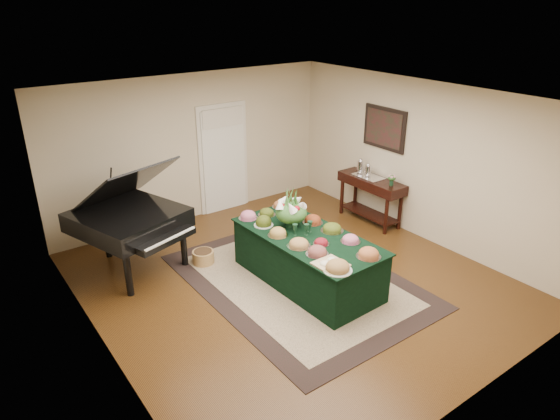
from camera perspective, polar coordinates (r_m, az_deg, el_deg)
ground at (r=7.56m, az=1.35°, el=-8.06°), size 6.00×6.00×0.00m
area_rug at (r=7.55m, az=1.92°, el=-8.04°), size 2.70×3.78×0.01m
kitchen_doorway at (r=9.71m, az=-6.47°, el=5.75°), size 1.05×0.07×2.10m
buffet_table at (r=7.35m, az=3.10°, el=-5.57°), size 1.18×2.37×0.77m
food_platters at (r=7.08m, az=3.07°, el=-2.82°), size 1.07×2.37×0.12m
cutting_board at (r=6.43m, az=5.71°, el=-5.97°), size 0.39×0.39×0.10m
green_goblets at (r=7.16m, az=2.73°, el=-2.13°), size 0.31×0.17×0.18m
floral_centerpiece at (r=7.31m, az=1.30°, el=0.12°), size 0.49×0.49×0.49m
grand_piano at (r=7.84m, az=-16.82°, el=-0.95°), size 1.75×1.94×1.70m
wicker_basket at (r=8.05m, az=-8.76°, el=-5.37°), size 0.34×0.34×0.21m
mahogany_sideboard at (r=9.37m, az=10.37°, el=2.49°), size 0.45×1.36×0.85m
tea_service at (r=9.39m, az=9.67°, el=4.59°), size 0.34×0.58×0.30m
pink_bouquet at (r=8.96m, az=12.66°, el=3.56°), size 0.16×0.16×0.20m
wall_painting at (r=9.20m, az=11.84°, el=9.12°), size 0.05×0.95×0.75m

